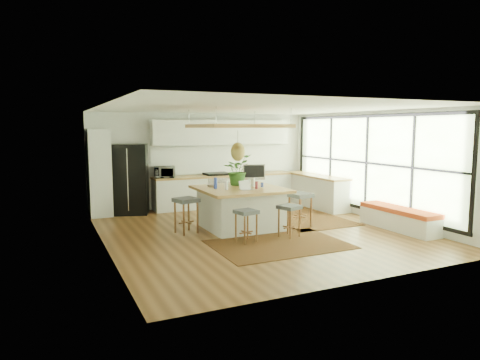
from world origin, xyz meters
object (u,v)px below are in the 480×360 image
fridge (130,179)px  stool_left_side (186,217)px  laptop (247,184)px  island_plant (237,173)px  island (240,208)px  stool_right_back (274,204)px  monitor (254,174)px  microwave (164,171)px  stool_near_left (246,225)px  stool_right_front (300,212)px  stool_near_right (289,220)px

fridge → stool_left_side: (0.70, -2.68, -0.57)m
fridge → laptop: 3.67m
island_plant → island: bearing=-105.8°
stool_right_back → fridge: bearing=146.3°
fridge → monitor: bearing=-26.5°
microwave → island_plant: 2.56m
stool_near_left → microwave: bearing=98.9°
stool_right_back → laptop: laptop is taller
monitor → island_plant: size_ratio=0.75×
stool_right_front → stool_right_back: (-0.08, 1.07, 0.00)m
fridge → monitor: fridge is taller
stool_right_back → monitor: bearing=-157.8°
stool_near_left → stool_right_front: stool_right_front is taller
stool_near_right → stool_right_back: 1.90m
island_plant → stool_right_back: bearing=7.9°
stool_right_front → island_plant: size_ratio=1.09×
stool_right_front → monitor: (-0.81, 0.77, 0.83)m
island → stool_near_left: island is taller
stool_left_side → laptop: bearing=-18.9°
stool_left_side → monitor: (1.77, 0.24, 0.83)m
stool_left_side → monitor: monitor is taller
island_plant → stool_near_left: bearing=-108.3°
stool_right_front → stool_left_side: (-2.57, 0.53, 0.00)m
stool_right_front → island_plant: 1.73m
stool_near_right → fridge: bearing=123.0°
stool_right_front → microwave: (-2.34, 3.20, 0.76)m
stool_near_right → stool_left_side: 2.23m
stool_right_back → island: bearing=-154.1°
island → microwave: (-1.03, 2.72, 0.65)m
stool_near_right → microwave: (-1.61, 3.91, 0.76)m
stool_right_front → stool_left_side: bearing=168.4°
monitor → stool_near_right: bearing=-71.9°
island → island_plant: island_plant is taller
stool_near_left → laptop: size_ratio=2.19×
stool_right_back → stool_left_side: size_ratio=0.96×
stool_near_right → microwave: microwave is taller
laptop → stool_near_right: bearing=-57.5°
stool_near_right → laptop: bearing=126.0°
stool_left_side → island_plant: 1.68m
stool_near_left → island_plant: 1.92m
monitor → island_plant: (-0.38, 0.14, 0.02)m
stool_left_side → stool_near_left: bearing=-55.7°
stool_near_left → microwave: (-0.61, 3.91, 0.76)m
monitor → stool_left_side: bearing=-157.1°
stool_near_left → monitor: monitor is taller
stool_near_left → stool_near_right: bearing=-0.0°
stool_right_back → stool_near_left: bearing=-132.7°
island → monitor: 0.93m
fridge → stool_right_back: bearing=-15.7°
fridge → stool_right_back: size_ratio=2.51×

